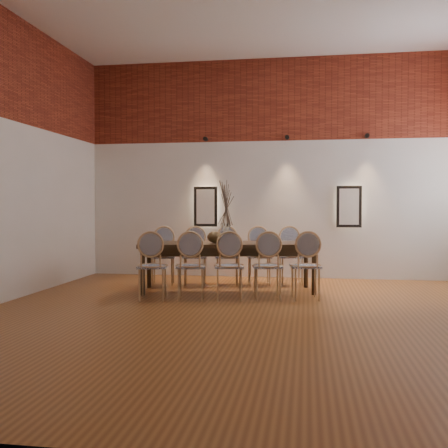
# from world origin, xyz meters

# --- Properties ---
(floor) EXTENTS (7.00, 7.00, 0.02)m
(floor) POSITION_xyz_m (0.00, 0.00, -0.01)
(floor) COLOR brown
(floor) RESTS_ON ground
(wall_back) EXTENTS (7.00, 0.10, 4.00)m
(wall_back) POSITION_xyz_m (0.00, 3.55, 2.00)
(wall_back) COLOR silver
(wall_back) RESTS_ON ground
(wall_front) EXTENTS (7.00, 0.10, 4.00)m
(wall_front) POSITION_xyz_m (0.00, -3.55, 2.00)
(wall_front) COLOR silver
(wall_front) RESTS_ON ground
(brick_band_back) EXTENTS (7.00, 0.02, 1.50)m
(brick_band_back) POSITION_xyz_m (0.00, 3.48, 3.25)
(brick_band_back) COLOR maroon
(brick_band_back) RESTS_ON ground
(niche_left) EXTENTS (0.36, 0.06, 0.66)m
(niche_left) POSITION_xyz_m (-1.30, 3.45, 1.30)
(niche_left) COLOR #FFEAC6
(niche_left) RESTS_ON wall_back
(niche_right) EXTENTS (0.36, 0.06, 0.66)m
(niche_right) POSITION_xyz_m (1.30, 3.45, 1.30)
(niche_right) COLOR #FFEAC6
(niche_right) RESTS_ON wall_back
(spot_fixture_left) EXTENTS (0.08, 0.10, 0.08)m
(spot_fixture_left) POSITION_xyz_m (-1.30, 3.42, 2.55)
(spot_fixture_left) COLOR black
(spot_fixture_left) RESTS_ON wall_back
(spot_fixture_mid) EXTENTS (0.08, 0.10, 0.08)m
(spot_fixture_mid) POSITION_xyz_m (0.20, 3.42, 2.55)
(spot_fixture_mid) COLOR black
(spot_fixture_mid) RESTS_ON wall_back
(spot_fixture_right) EXTENTS (0.08, 0.10, 0.08)m
(spot_fixture_right) POSITION_xyz_m (1.60, 3.42, 2.55)
(spot_fixture_right) COLOR black
(spot_fixture_right) RESTS_ON wall_back
(dining_table) EXTENTS (2.79, 1.31, 0.75)m
(dining_table) POSITION_xyz_m (-0.64, 1.81, 0.38)
(dining_table) COLOR #362413
(dining_table) RESTS_ON floor
(chair_near_a) EXTENTS (0.51, 0.51, 0.94)m
(chair_near_a) POSITION_xyz_m (-1.57, 0.93, 0.47)
(chair_near_a) COLOR tan
(chair_near_a) RESTS_ON floor
(chair_near_b) EXTENTS (0.51, 0.51, 0.94)m
(chair_near_b) POSITION_xyz_m (-1.04, 1.02, 0.47)
(chair_near_b) COLOR tan
(chair_near_b) RESTS_ON floor
(chair_near_c) EXTENTS (0.51, 0.51, 0.94)m
(chair_near_c) POSITION_xyz_m (-0.51, 1.11, 0.47)
(chair_near_c) COLOR tan
(chair_near_c) RESTS_ON floor
(chair_near_d) EXTENTS (0.51, 0.51, 0.94)m
(chair_near_d) POSITION_xyz_m (0.01, 1.20, 0.47)
(chair_near_d) COLOR tan
(chair_near_d) RESTS_ON floor
(chair_near_e) EXTENTS (0.51, 0.51, 0.94)m
(chair_near_e) POSITION_xyz_m (0.54, 1.29, 0.47)
(chair_near_e) COLOR tan
(chair_near_e) RESTS_ON floor
(chair_far_a) EXTENTS (0.51, 0.51, 0.94)m
(chair_far_a) POSITION_xyz_m (-1.81, 2.33, 0.47)
(chair_far_a) COLOR tan
(chair_far_a) RESTS_ON floor
(chair_far_b) EXTENTS (0.51, 0.51, 0.94)m
(chair_far_b) POSITION_xyz_m (-1.28, 2.42, 0.47)
(chair_far_b) COLOR tan
(chair_far_b) RESTS_ON floor
(chair_far_c) EXTENTS (0.51, 0.51, 0.94)m
(chair_far_c) POSITION_xyz_m (-0.76, 2.51, 0.47)
(chair_far_c) COLOR tan
(chair_far_c) RESTS_ON floor
(chair_far_d) EXTENTS (0.51, 0.51, 0.94)m
(chair_far_d) POSITION_xyz_m (-0.23, 2.60, 0.47)
(chair_far_d) COLOR tan
(chair_far_d) RESTS_ON floor
(chair_far_e) EXTENTS (0.51, 0.51, 0.94)m
(chair_far_e) POSITION_xyz_m (0.30, 2.69, 0.47)
(chair_far_e) COLOR tan
(chair_far_e) RESTS_ON floor
(vase) EXTENTS (0.14, 0.14, 0.30)m
(vase) POSITION_xyz_m (-0.67, 1.80, 0.90)
(vase) COLOR silver
(vase) RESTS_ON dining_table
(dried_branches) EXTENTS (0.50, 0.50, 0.70)m
(dried_branches) POSITION_xyz_m (-0.67, 1.80, 1.35)
(dried_branches) COLOR #4D3C2E
(dried_branches) RESTS_ON vase
(bowl) EXTENTS (0.24, 0.24, 0.18)m
(bowl) POSITION_xyz_m (-0.82, 1.73, 0.84)
(bowl) COLOR brown
(bowl) RESTS_ON dining_table
(book) EXTENTS (0.29, 0.22, 0.03)m
(book) POSITION_xyz_m (-0.69, 1.88, 0.77)
(book) COLOR #9A2454
(book) RESTS_ON dining_table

